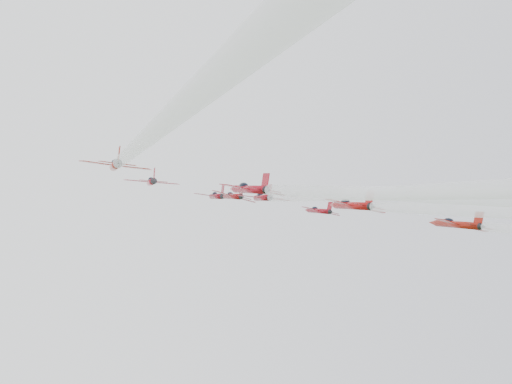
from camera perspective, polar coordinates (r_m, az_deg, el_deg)
name	(u,v)px	position (r m, az deg, el deg)	size (l,w,h in m)	color
jet_lead	(216,196)	(139.03, -3.54, -0.36)	(10.29, 13.57, 7.28)	maroon
jet_row2_left	(151,182)	(122.11, -9.29, 0.92)	(10.34, 13.65, 7.32)	#AB1020
jet_row2_center	(233,196)	(126.66, -2.10, -0.36)	(9.22, 12.17, 6.53)	maroon
jet_row2_right	(318,211)	(131.00, 5.57, -1.66)	(8.55, 11.29, 6.05)	maroon
jet_center	(409,200)	(71.17, 13.40, -0.73)	(9.66, 95.04, 46.05)	maroon
jet_rear_farleft	(200,137)	(44.32, -5.00, 4.91)	(9.83, 96.72, 46.86)	#A71E0F
jet_rear_left	(463,185)	(50.24, 17.91, 0.57)	(10.32, 101.52, 49.19)	#A8101F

